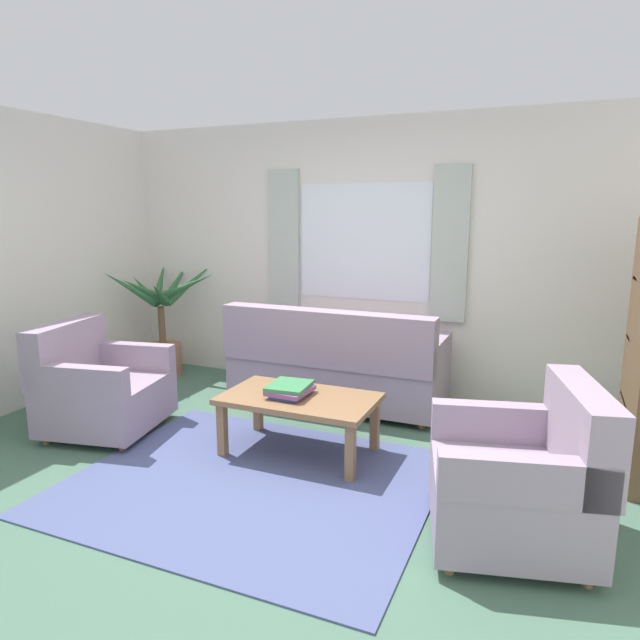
% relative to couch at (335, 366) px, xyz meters
% --- Properties ---
extents(ground_plane, '(6.24, 6.24, 0.00)m').
position_rel_couch_xyz_m(ground_plane, '(0.05, -1.60, -0.37)').
color(ground_plane, '#476B56').
extents(wall_back, '(5.32, 0.12, 2.60)m').
position_rel_couch_xyz_m(wall_back, '(0.05, 0.66, 0.93)').
color(wall_back, silver).
rests_on(wall_back, ground_plane).
extents(window_with_curtains, '(1.98, 0.07, 1.40)m').
position_rel_couch_xyz_m(window_with_curtains, '(0.05, 0.58, 1.08)').
color(window_with_curtains, white).
extents(area_rug, '(2.29, 1.91, 0.01)m').
position_rel_couch_xyz_m(area_rug, '(0.05, -1.60, -0.36)').
color(area_rug, '#4C5684').
rests_on(area_rug, ground_plane).
extents(couch, '(1.90, 0.82, 0.92)m').
position_rel_couch_xyz_m(couch, '(0.00, 0.00, 0.00)').
color(couch, '#998499').
rests_on(couch, ground_plane).
extents(armchair_left, '(0.97, 0.98, 0.88)m').
position_rel_couch_xyz_m(armchair_left, '(-1.53, -1.29, -0.01)').
color(armchair_left, '#998499').
rests_on(armchair_left, ground_plane).
extents(armchair_right, '(1.00, 1.01, 0.88)m').
position_rel_couch_xyz_m(armchair_right, '(1.69, -1.59, -0.01)').
color(armchair_right, '#998499').
rests_on(armchair_right, ground_plane).
extents(coffee_table, '(1.10, 0.64, 0.44)m').
position_rel_couch_xyz_m(coffee_table, '(0.14, -1.06, 0.01)').
color(coffee_table, olive).
rests_on(coffee_table, ground_plane).
extents(book_stack_on_table, '(0.30, 0.34, 0.08)m').
position_rel_couch_xyz_m(book_stack_on_table, '(0.08, -1.08, 0.12)').
color(book_stack_on_table, '#335199').
rests_on(book_stack_on_table, coffee_table).
extents(potted_plant, '(1.18, 1.25, 1.23)m').
position_rel_couch_xyz_m(potted_plant, '(-2.05, 0.18, 0.20)').
color(potted_plant, '#9E6B4C').
rests_on(potted_plant, ground_plane).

